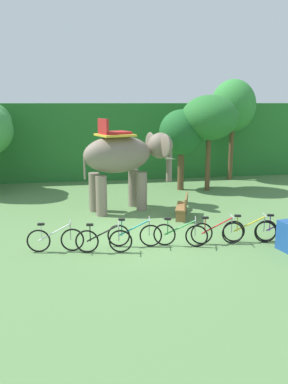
{
  "coord_description": "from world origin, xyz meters",
  "views": [
    {
      "loc": [
        -2.07,
        -12.53,
        4.4
      ],
      "look_at": [
        0.32,
        1.0,
        1.3
      ],
      "focal_mm": 37.25,
      "sensor_mm": 36.0,
      "label": 1
    }
  ],
  "objects_px": {
    "tree_center": "(209,118)",
    "elephant": "(125,157)",
    "bike_yellow": "(249,231)",
    "bike_purple": "(282,230)",
    "tree_left": "(233,106)",
    "wooden_bench": "(183,206)",
    "bike_white": "(55,239)",
    "bike_red": "(217,232)",
    "tree_far_left": "(182,133)",
    "bike_black": "(104,240)",
    "bike_green": "(180,234)",
    "bike_teal": "(135,235)"
  },
  "relations": [
    {
      "from": "tree_center",
      "to": "elephant",
      "type": "bearing_deg",
      "value": -146.73
    },
    {
      "from": "bike_yellow",
      "to": "bike_purple",
      "type": "height_order",
      "value": "same"
    },
    {
      "from": "tree_left",
      "to": "wooden_bench",
      "type": "height_order",
      "value": "tree_left"
    },
    {
      "from": "bike_white",
      "to": "bike_red",
      "type": "bearing_deg",
      "value": -2.4
    },
    {
      "from": "tree_far_left",
      "to": "bike_white",
      "type": "relative_size",
      "value": 2.38
    },
    {
      "from": "elephant",
      "to": "bike_red",
      "type": "relative_size",
      "value": 2.48
    },
    {
      "from": "bike_red",
      "to": "bike_purple",
      "type": "xyz_separation_m",
      "value": [
        2.14,
        -0.13,
        0.0
      ]
    },
    {
      "from": "tree_left",
      "to": "elephant",
      "type": "distance_m",
      "value": 9.04
    },
    {
      "from": "bike_red",
      "to": "tree_left",
      "type": "bearing_deg",
      "value": 66.04
    },
    {
      "from": "bike_black",
      "to": "bike_yellow",
      "type": "distance_m",
      "value": 4.68
    },
    {
      "from": "tree_far_left",
      "to": "bike_purple",
      "type": "distance_m",
      "value": 8.64
    },
    {
      "from": "bike_red",
      "to": "bike_yellow",
      "type": "xyz_separation_m",
      "value": [
        1.08,
        -0.02,
        0.0
      ]
    },
    {
      "from": "tree_far_left",
      "to": "bike_purple",
      "type": "relative_size",
      "value": 2.42
    },
    {
      "from": "tree_far_left",
      "to": "bike_yellow",
      "type": "height_order",
      "value": "tree_far_left"
    },
    {
      "from": "bike_white",
      "to": "bike_green",
      "type": "height_order",
      "value": "same"
    },
    {
      "from": "bike_white",
      "to": "tree_center",
      "type": "bearing_deg",
      "value": 45.64
    },
    {
      "from": "tree_far_left",
      "to": "tree_left",
      "type": "height_order",
      "value": "tree_left"
    },
    {
      "from": "tree_left",
      "to": "tree_far_left",
      "type": "bearing_deg",
      "value": -148.64
    },
    {
      "from": "bike_red",
      "to": "bike_purple",
      "type": "bearing_deg",
      "value": -3.55
    },
    {
      "from": "tree_left",
      "to": "wooden_bench",
      "type": "bearing_deg",
      "value": -123.85
    },
    {
      "from": "tree_far_left",
      "to": "tree_center",
      "type": "relative_size",
      "value": 0.85
    },
    {
      "from": "bike_purple",
      "to": "tree_center",
      "type": "bearing_deg",
      "value": 88.89
    },
    {
      "from": "bike_green",
      "to": "bike_black",
      "type": "bearing_deg",
      "value": -176.92
    },
    {
      "from": "bike_green",
      "to": "bike_red",
      "type": "bearing_deg",
      "value": -0.19
    },
    {
      "from": "tree_far_left",
      "to": "bike_green",
      "type": "height_order",
      "value": "tree_far_left"
    },
    {
      "from": "elephant",
      "to": "bike_yellow",
      "type": "xyz_separation_m",
      "value": [
        3.39,
        -4.69,
        -1.82
      ]
    },
    {
      "from": "tree_center",
      "to": "bike_white",
      "type": "bearing_deg",
      "value": -134.36
    },
    {
      "from": "bike_black",
      "to": "tree_far_left",
      "type": "bearing_deg",
      "value": 60.73
    },
    {
      "from": "bike_black",
      "to": "wooden_bench",
      "type": "distance_m",
      "value": 4.62
    },
    {
      "from": "elephant",
      "to": "bike_purple",
      "type": "height_order",
      "value": "elephant"
    },
    {
      "from": "tree_far_left",
      "to": "bike_white",
      "type": "bearing_deg",
      "value": -127.43
    },
    {
      "from": "elephant",
      "to": "bike_teal",
      "type": "xyz_separation_m",
      "value": [
        -0.3,
        -4.44,
        -1.82
      ]
    },
    {
      "from": "bike_black",
      "to": "bike_green",
      "type": "height_order",
      "value": "same"
    },
    {
      "from": "wooden_bench",
      "to": "tree_far_left",
      "type": "bearing_deg",
      "value": 76.03
    },
    {
      "from": "bike_black",
      "to": "bike_red",
      "type": "bearing_deg",
      "value": 1.98
    },
    {
      "from": "tree_left",
      "to": "tree_center",
      "type": "bearing_deg",
      "value": -131.59
    },
    {
      "from": "bike_red",
      "to": "wooden_bench",
      "type": "relative_size",
      "value": 1.1
    },
    {
      "from": "tree_center",
      "to": "wooden_bench",
      "type": "bearing_deg",
      "value": -118.88
    },
    {
      "from": "tree_left",
      "to": "bike_red",
      "type": "relative_size",
      "value": 3.33
    },
    {
      "from": "tree_left",
      "to": "wooden_bench",
      "type": "relative_size",
      "value": 3.66
    },
    {
      "from": "bike_teal",
      "to": "bike_white",
      "type": "bearing_deg",
      "value": -179.58
    },
    {
      "from": "elephant",
      "to": "bike_yellow",
      "type": "relative_size",
      "value": 2.53
    },
    {
      "from": "bike_green",
      "to": "bike_red",
      "type": "distance_m",
      "value": 1.2
    },
    {
      "from": "bike_yellow",
      "to": "wooden_bench",
      "type": "height_order",
      "value": "bike_yellow"
    },
    {
      "from": "tree_left",
      "to": "bike_yellow",
      "type": "xyz_separation_m",
      "value": [
        -3.46,
        -10.24,
        -3.82
      ]
    },
    {
      "from": "elephant",
      "to": "bike_teal",
      "type": "distance_m",
      "value": 4.8
    },
    {
      "from": "tree_left",
      "to": "bike_teal",
      "type": "relative_size",
      "value": 3.35
    },
    {
      "from": "bike_yellow",
      "to": "tree_left",
      "type": "bearing_deg",
      "value": 71.32
    },
    {
      "from": "bike_red",
      "to": "bike_purple",
      "type": "height_order",
      "value": "same"
    },
    {
      "from": "bike_white",
      "to": "wooden_bench",
      "type": "height_order",
      "value": "bike_white"
    }
  ]
}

